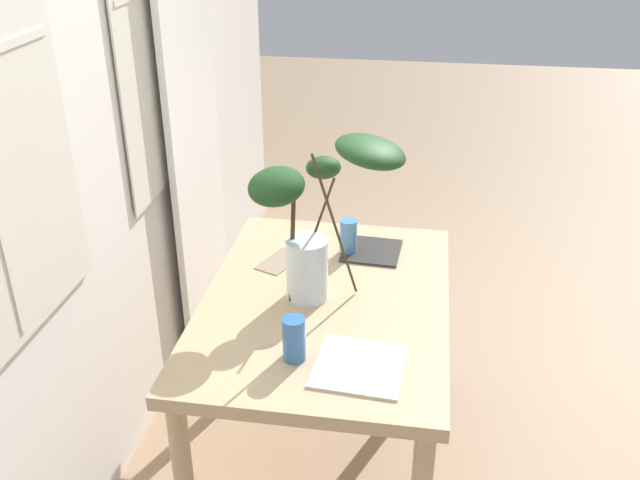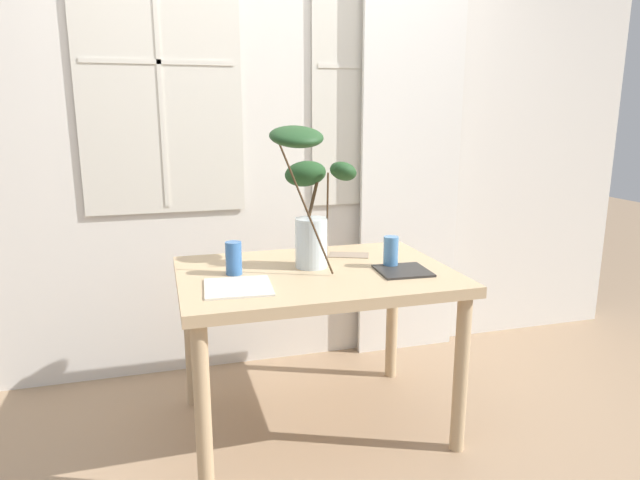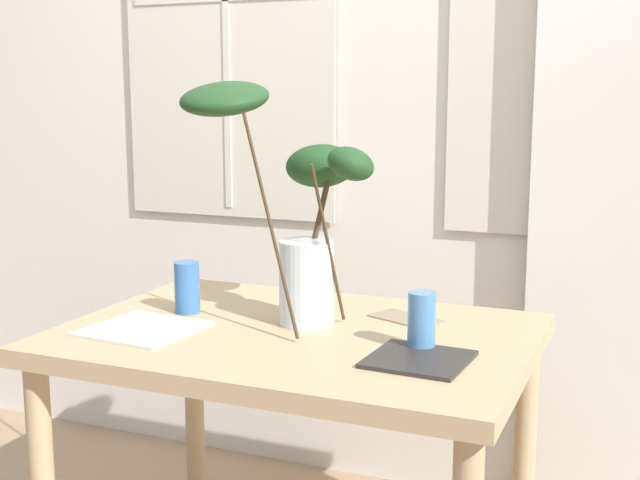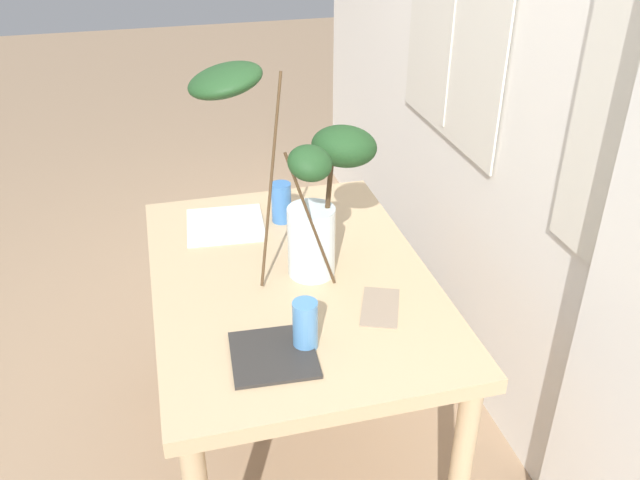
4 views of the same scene
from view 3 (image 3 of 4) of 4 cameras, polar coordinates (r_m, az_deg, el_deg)
back_wall_with_windows at (r=2.93m, az=5.23°, el=11.69°), size 4.66×0.14×2.94m
curtain_sheer_side at (r=2.68m, az=20.80°, el=5.45°), size 0.63×0.03×2.41m
dining_table at (r=2.26m, az=-1.59°, el=-8.43°), size 1.22×0.86×0.77m
vase_with_branches at (r=2.21m, az=-1.52°, el=2.47°), size 0.49×0.57×0.67m
drinking_glass_blue_left at (r=2.42m, az=-8.97°, el=-3.19°), size 0.07×0.07×0.15m
drinking_glass_blue_right at (r=2.07m, az=6.88°, el=-5.46°), size 0.07×0.07×0.14m
plate_square_left at (r=2.28m, az=-11.87°, el=-5.90°), size 0.29×0.29×0.01m
plate_square_right at (r=1.99m, az=6.68°, el=-8.01°), size 0.24×0.24×0.01m
napkin_folded at (r=2.35m, az=5.84°, el=-5.30°), size 0.22×0.17×0.00m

